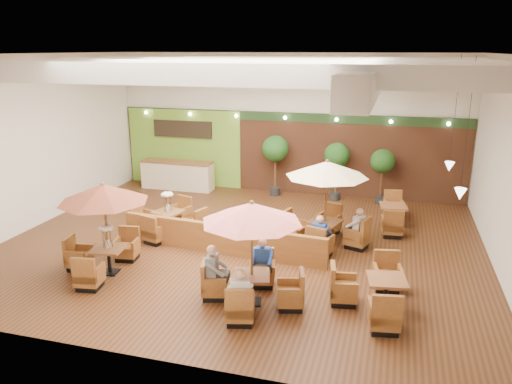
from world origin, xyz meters
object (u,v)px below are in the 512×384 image
(diner_4, at_px, (358,224))
(table_3, at_px, (168,220))
(service_counter, at_px, (178,175))
(table_4, at_px, (373,293))
(table_5, at_px, (393,216))
(diner_0, at_px, (240,290))
(diner_1, at_px, (262,258))
(booth_divider, at_px, (221,239))
(diner_3, at_px, (320,232))
(table_1, at_px, (252,234))
(table_0, at_px, (103,209))
(table_2, at_px, (326,187))
(diner_2, at_px, (214,267))
(topiary_0, at_px, (275,151))
(topiary_1, at_px, (337,158))
(topiary_2, at_px, (383,163))

(diner_4, bearing_deg, table_3, 120.82)
(service_counter, height_order, table_4, service_counter)
(service_counter, bearing_deg, table_5, -14.86)
(service_counter, bearing_deg, diner_4, -30.13)
(diner_0, bearing_deg, service_counter, 96.94)
(service_counter, xyz_separation_m, diner_1, (5.71, -7.59, 0.16))
(booth_divider, relative_size, diner_3, 7.98)
(table_1, relative_size, diner_3, 3.23)
(table_0, xyz_separation_m, table_5, (7.07, 5.67, -1.41))
(table_3, distance_m, table_4, 7.21)
(table_1, bearing_deg, table_2, 60.12)
(diner_0, bearing_deg, table_2, 53.20)
(table_2, distance_m, diner_2, 4.57)
(table_0, height_order, diner_2, table_0)
(diner_0, distance_m, diner_1, 1.80)
(diner_0, height_order, diner_4, diner_0)
(table_0, bearing_deg, table_3, 76.85)
(topiary_0, bearing_deg, diner_3, -64.70)
(diner_3, relative_size, diner_4, 1.01)
(table_5, bearing_deg, table_0, -149.27)
(diner_2, bearing_deg, table_0, -108.55)
(topiary_1, bearing_deg, diner_1, -95.95)
(service_counter, relative_size, table_1, 1.19)
(table_0, xyz_separation_m, topiary_0, (2.48, 8.18, 0.03))
(table_2, relative_size, diner_4, 3.45)
(table_5, relative_size, diner_2, 2.96)
(table_1, xyz_separation_m, table_2, (1.08, 4.00, 0.08))
(table_0, bearing_deg, topiary_0, 64.50)
(table_2, height_order, diner_4, table_2)
(topiary_0, relative_size, diner_1, 3.19)
(table_3, relative_size, topiary_1, 1.14)
(diner_0, bearing_deg, table_1, 65.67)
(diner_0, relative_size, diner_4, 1.04)
(table_5, bearing_deg, service_counter, 157.14)
(booth_divider, height_order, diner_3, diner_3)
(topiary_2, xyz_separation_m, diner_1, (-2.51, -7.79, -0.81))
(service_counter, height_order, booth_divider, service_counter)
(service_counter, distance_m, table_0, 8.23)
(topiary_2, relative_size, diner_3, 2.67)
(table_3, xyz_separation_m, topiary_1, (4.63, 5.04, 1.25))
(table_1, xyz_separation_m, table_4, (2.69, 0.55, -1.35))
(booth_divider, height_order, topiary_1, topiary_1)
(table_4, bearing_deg, table_2, 105.23)
(table_5, height_order, diner_2, diner_2)
(table_5, distance_m, diner_3, 3.70)
(booth_divider, height_order, table_0, table_0)
(table_4, height_order, table_5, table_4)
(booth_divider, distance_m, diner_4, 3.99)
(diner_1, bearing_deg, diner_4, -129.18)
(topiary_2, distance_m, diner_2, 9.37)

